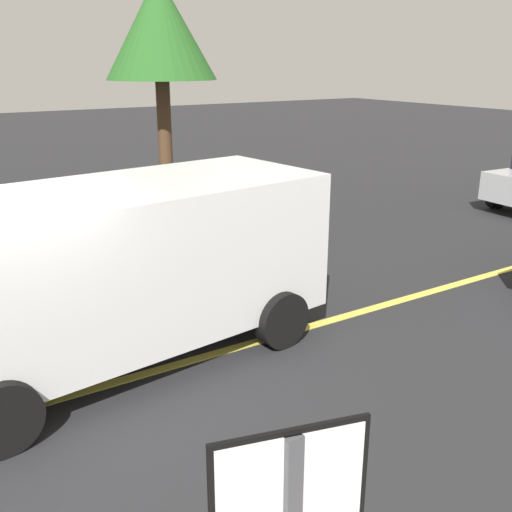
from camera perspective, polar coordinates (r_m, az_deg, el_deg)
ground_plane at (r=7.04m, az=-22.90°, el=-13.91°), size 80.00×80.00×0.00m
lane_marking_centre at (r=7.90m, az=-0.88°, el=-8.59°), size 28.00×0.16×0.01m
white_van at (r=7.27m, az=-13.49°, el=-0.77°), size 5.40×2.76×2.20m
tree_centre_verge at (r=14.32m, az=-9.32°, el=20.80°), size 2.54×2.54×5.42m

